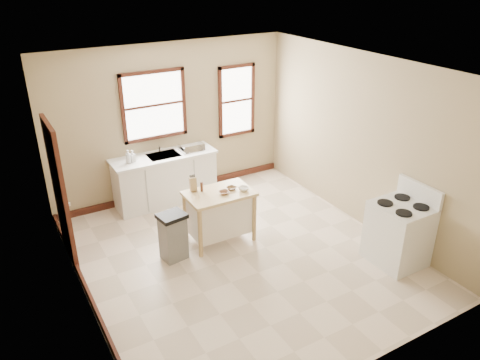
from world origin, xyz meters
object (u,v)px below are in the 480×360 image
dish_rack (192,148)px  gas_stove (399,226)px  soap_bottle_a (128,157)px  bowl_c (244,189)px  trash_bin (173,236)px  bowl_b (232,188)px  knife_block (193,185)px  pepper_grinder (202,187)px  bowl_a (224,193)px  soap_bottle_b (132,156)px  kitchen_island (220,216)px

dish_rack → gas_stove: gas_stove is taller
dish_rack → soap_bottle_a: bearing=168.0°
bowl_c → trash_bin: bowl_c is taller
bowl_b → gas_stove: (1.74, -1.80, -0.26)m
trash_bin → dish_rack: bearing=48.5°
soap_bottle_a → knife_block: (0.57, -1.34, -0.10)m
soap_bottle_a → pepper_grinder: (0.67, -1.43, -0.12)m
bowl_a → soap_bottle_b: bearing=116.1°
bowl_a → bowl_b: bowl_a is taller
bowl_b → trash_bin: (-1.04, -0.10, -0.49)m
pepper_grinder → dish_rack: bearing=70.9°
soap_bottle_a → kitchen_island: soap_bottle_a is taller
soap_bottle_b → bowl_c: size_ratio=1.24×
knife_block → bowl_c: 0.77m
dish_rack → gas_stove: size_ratio=0.36×
knife_block → bowl_a: bearing=-30.2°
kitchen_island → bowl_c: size_ratio=6.40×
knife_block → bowl_b: bearing=-13.1°
dish_rack → bowl_a: 1.69m
bowl_a → bowl_b: bearing=24.0°
pepper_grinder → kitchen_island: bearing=-38.2°
soap_bottle_a → gas_stove: bearing=-62.9°
dish_rack → knife_block: (-0.60, -1.34, -0.03)m
kitchen_island → knife_block: bearing=142.0°
dish_rack → bowl_a: dish_rack is taller
dish_rack → bowl_b: dish_rack is taller
knife_block → bowl_b: 0.59m
soap_bottle_a → pepper_grinder: bearing=-77.6°
trash_bin → soap_bottle_a: bearing=83.6°
dish_rack → gas_stove: bearing=-75.8°
soap_bottle_a → bowl_a: (0.93, -1.67, -0.18)m
bowl_b → gas_stove: gas_stove is taller
bowl_b → bowl_c: size_ratio=0.93×
pepper_grinder → bowl_a: bearing=-43.9°
bowl_c → bowl_a: bearing=170.7°
pepper_grinder → bowl_b: (0.43, -0.17, -0.06)m
bowl_a → bowl_c: size_ratio=0.96×
knife_block → bowl_a: 0.49m
bowl_c → trash_bin: bearing=178.8°
pepper_grinder → trash_bin: 0.87m
knife_block → bowl_b: knife_block is taller
soap_bottle_b → pepper_grinder: 1.59m
knife_block → bowl_c: size_ratio=1.25×
soap_bottle_b → gas_stove: 4.43m
soap_bottle_b → kitchen_island: 1.92m
soap_bottle_a → gas_stove: gas_stove is taller
soap_bottle_a → soap_bottle_b: (0.09, 0.04, -0.02)m
soap_bottle_a → knife_block: bearing=-79.7°
soap_bottle_a → trash_bin: soap_bottle_a is taller
soap_bottle_b → bowl_a: size_ratio=1.30×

